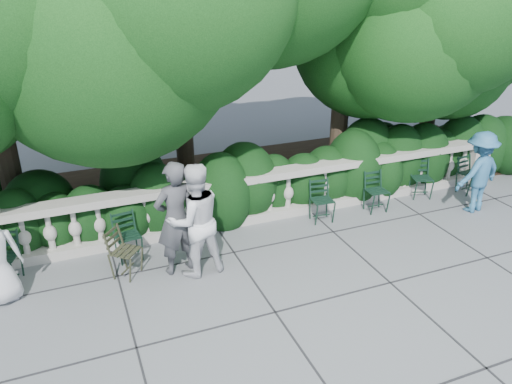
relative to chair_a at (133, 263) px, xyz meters
name	(u,v)px	position (x,y,z in m)	size (l,w,h in m)	color
ground	(278,270)	(2.21, -1.12, 0.00)	(90.00, 90.00, 0.00)	#5A5D62
balustrade	(241,200)	(2.21, 0.68, 0.49)	(12.00, 0.44, 1.00)	#9E998E
shrub_hedge	(222,199)	(2.21, 1.88, 0.00)	(15.00, 2.60, 1.70)	black
tree_canopy	(247,3)	(2.89, 2.07, 3.96)	(15.04, 6.52, 6.78)	#3F3023
chair_a	(133,263)	(0.00, 0.00, 0.00)	(0.44, 0.48, 0.84)	black
chair_b	(6,286)	(-1.97, 0.05, 0.00)	(0.44, 0.48, 0.84)	black
chair_c	(324,224)	(3.70, 0.03, 0.00)	(0.44, 0.48, 0.84)	black
chair_d	(379,214)	(4.95, 0.01, 0.00)	(0.44, 0.48, 0.84)	black
chair_e	(422,200)	(6.20, 0.22, 0.00)	(0.44, 0.48, 0.84)	black
chair_f	(472,195)	(7.40, 0.03, 0.00)	(0.44, 0.48, 0.84)	black
chair_weathered	(136,276)	(-0.02, -0.43, 0.00)	(0.44, 0.48, 0.84)	black
person_woman_grey	(176,218)	(0.69, -0.51, 0.96)	(0.70, 0.46, 1.92)	#414247
person_casual_man	(195,220)	(0.95, -0.66, 0.95)	(0.92, 0.72, 1.90)	silver
person_older_blue	(478,172)	(6.84, -0.55, 0.84)	(1.08, 0.62, 1.68)	#2F668E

